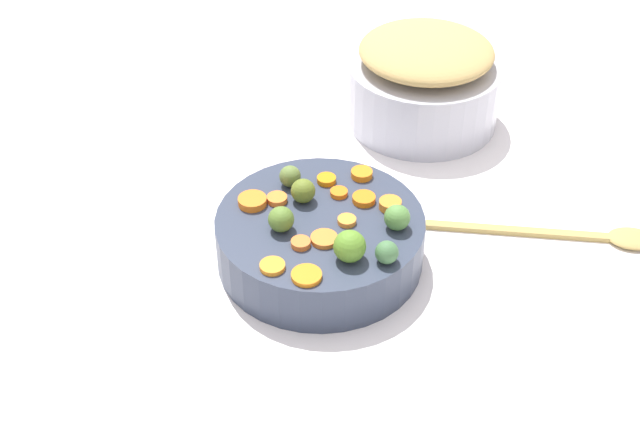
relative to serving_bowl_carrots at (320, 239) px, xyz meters
name	(u,v)px	position (x,y,z in m)	size (l,w,h in m)	color
tabletop	(328,275)	(-0.01, 0.02, -0.05)	(2.40, 2.40, 0.02)	white
serving_bowl_carrots	(320,239)	(0.00, 0.00, 0.00)	(0.28, 0.28, 0.07)	#313A4D
metal_pot	(423,93)	(-0.18, -0.35, 0.02)	(0.25, 0.25, 0.11)	#B3B4C2
stuffing_mound	(427,51)	(-0.18, -0.35, 0.10)	(0.22, 0.22, 0.05)	tan
carrot_slice_0	(301,243)	(0.03, 0.05, 0.04)	(0.03, 0.03, 0.01)	orange
carrot_slice_1	(324,239)	(0.00, 0.05, 0.04)	(0.04, 0.04, 0.01)	orange
carrot_slice_2	(339,193)	(-0.03, -0.05, 0.04)	(0.02, 0.02, 0.01)	orange
carrot_slice_3	(277,199)	(0.06, -0.04, 0.04)	(0.03, 0.03, 0.01)	orange
carrot_slice_4	(307,276)	(0.02, 0.11, 0.04)	(0.04, 0.04, 0.01)	orange
carrot_slice_5	(325,180)	(-0.01, -0.08, 0.04)	(0.03, 0.03, 0.01)	orange
carrot_slice_6	(362,174)	(-0.06, -0.09, 0.04)	(0.03, 0.03, 0.01)	orange
carrot_slice_7	(347,221)	(-0.04, 0.01, 0.04)	(0.03, 0.03, 0.01)	orange
carrot_slice_8	(252,201)	(0.09, -0.03, 0.04)	(0.04, 0.04, 0.01)	orange
carrot_slice_9	(272,266)	(0.06, 0.10, 0.04)	(0.03, 0.03, 0.01)	orange
carrot_slice_10	(390,204)	(-0.10, -0.02, 0.04)	(0.03, 0.03, 0.01)	orange
carrot_slice_11	(364,199)	(-0.06, -0.04, 0.04)	(0.03, 0.03, 0.01)	orange
brussels_sprout_0	(281,218)	(0.05, 0.02, 0.05)	(0.03, 0.03, 0.03)	#54762C
brussels_sprout_1	(303,191)	(0.02, -0.04, 0.05)	(0.03, 0.03, 0.03)	#5D6F24
brussels_sprout_2	(350,246)	(-0.04, 0.08, 0.06)	(0.04, 0.04, 0.04)	#568728
brussels_sprout_3	(387,252)	(-0.08, 0.09, 0.05)	(0.03, 0.03, 0.03)	#426F41
brussels_sprout_4	(290,176)	(0.04, -0.08, 0.05)	(0.03, 0.03, 0.03)	#5B7234
brussels_sprout_5	(397,216)	(-0.10, 0.02, 0.05)	(0.03, 0.03, 0.03)	#51843D
wooden_spoon	(585,236)	(-0.38, -0.04, -0.03)	(0.33, 0.08, 0.01)	#AA8F4D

